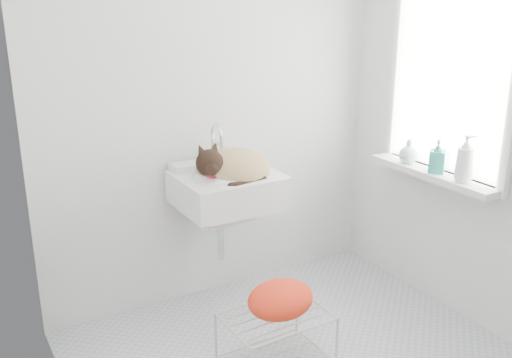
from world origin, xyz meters
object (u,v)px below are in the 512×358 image
wire_rack (276,341)px  bottle_a (462,181)px  bottle_c (407,163)px  cat (231,168)px  sink (227,174)px  bottle_b (436,172)px

wire_rack → bottle_a: 1.33m
wire_rack → bottle_c: bearing=15.2°
cat → bottle_c: 1.09m
cat → bottle_c: cat is taller
bottle_a → cat: bearing=144.4°
wire_rack → cat: bearing=82.4°
bottle_a → wire_rack: bearing=174.3°
sink → bottle_b: sink is taller
cat → bottle_a: bearing=-28.8°
cat → wire_rack: cat is taller
sink → bottle_a: bearing=-36.0°
sink → wire_rack: bearing=-96.4°
bottle_a → bottle_b: size_ratio=1.15×
bottle_a → bottle_c: 0.42m
bottle_a → bottle_b: bottle_a is taller
wire_rack → bottle_b: bearing=4.0°
wire_rack → bottle_c: 1.36m
cat → bottle_b: cat is taller
cat → bottle_b: size_ratio=2.48×
cat → wire_rack: (-0.09, -0.63, -0.74)m
sink → bottle_c: sink is taller
wire_rack → bottle_a: size_ratio=2.29×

